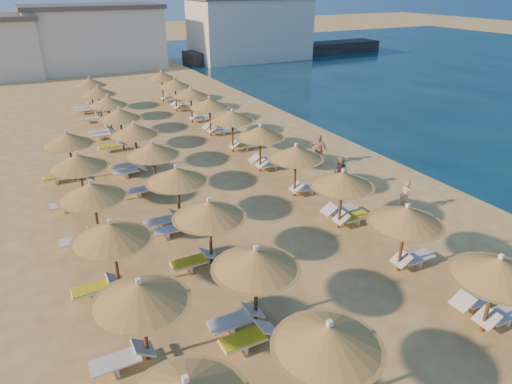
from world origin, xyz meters
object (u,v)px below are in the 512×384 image
parasol_row_west (164,162)px  beachgoer_b (341,173)px  parasol_row_east (277,142)px  beachgoer_a (405,196)px  jetty (288,51)px  beachgoer_c (318,150)px

parasol_row_west → beachgoer_b: 8.91m
parasol_row_east → beachgoer_a: (3.68, -5.58, -1.52)m
jetty → beachgoer_b: beachgoer_b is taller
jetty → beachgoer_b: bearing=-118.3°
parasol_row_west → jetty: bearing=51.9°
parasol_row_east → beachgoer_b: (2.53, -2.18, -1.41)m
parasol_row_west → beachgoer_c: 9.63m
beachgoer_c → beachgoer_a: 6.75m
parasol_row_east → beachgoer_b: bearing=-40.7°
jetty → parasol_row_east: size_ratio=0.70×
parasol_row_west → beachgoer_a: parasol_row_west is taller
jetty → parasol_row_west: (-29.60, -37.75, 1.53)m
beachgoer_c → beachgoer_a: (0.21, -6.74, -0.16)m
parasol_row_east → beachgoer_c: size_ratio=23.20×
jetty → beachgoer_a: bearing=-115.2°
beachgoer_c → jetty: bearing=123.7°
parasol_row_east → beachgoer_a: 6.86m
beachgoer_c → beachgoer_b: (-0.94, -3.34, -0.05)m
beachgoer_a → beachgoer_b: beachgoer_b is taller
parasol_row_west → beachgoer_b: parasol_row_west is taller
parasol_row_east → beachgoer_a: size_ratio=28.08×
beachgoer_c → parasol_row_west: bearing=-110.5°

